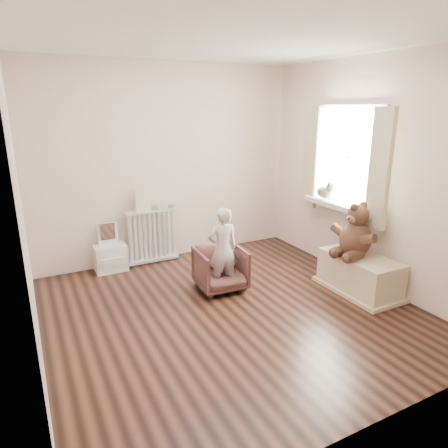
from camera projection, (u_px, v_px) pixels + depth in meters
name	position (u px, v px, depth m)	size (l,w,h in m)	color
floor	(231.00, 310.00, 4.15)	(3.60, 3.60, 0.01)	black
ceiling	(232.00, 38.00, 3.42)	(3.60, 3.60, 0.01)	white
back_wall	(168.00, 164.00, 5.32)	(3.60, 0.02, 2.60)	silver
front_wall	(383.00, 243.00, 2.25)	(3.60, 0.02, 2.60)	silver
left_wall	(21.00, 209.00, 2.99)	(0.02, 3.60, 2.60)	silver
right_wall	(370.00, 173.00, 4.58)	(0.02, 3.60, 2.60)	silver
window	(349.00, 158.00, 4.77)	(0.03, 0.90, 1.10)	white
window_sill	(339.00, 206.00, 4.90)	(0.22, 1.10, 0.06)	silver
curtain_left	(380.00, 170.00, 4.25)	(0.06, 0.26, 1.30)	beige
curtain_right	(311.00, 158.00, 5.23)	(0.06, 0.26, 1.30)	beige
radiator	(152.00, 235.00, 5.34)	(0.69, 0.13, 0.73)	silver
paper_doll	(142.00, 200.00, 5.16)	(0.18, 0.02, 0.31)	beige
tin_a	(156.00, 207.00, 5.27)	(0.11, 0.11, 0.06)	#A59E8C
tin_b	(172.00, 206.00, 5.37)	(0.10, 0.10, 0.05)	#A59E8C
toy_vanity	(110.00, 250.00, 5.10)	(0.40, 0.28, 0.62)	silver
armchair	(221.00, 269.00, 4.59)	(0.53, 0.54, 0.49)	#512E2A
child	(223.00, 249.00, 4.47)	(0.35, 0.23, 0.97)	beige
toy_bench	(359.00, 275.00, 4.54)	(0.47, 0.90, 0.42)	beige
teddy_bear	(356.00, 235.00, 4.43)	(0.49, 0.38, 0.60)	#362115
plush_cat	(325.00, 191.00, 5.08)	(0.17, 0.28, 0.24)	slate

